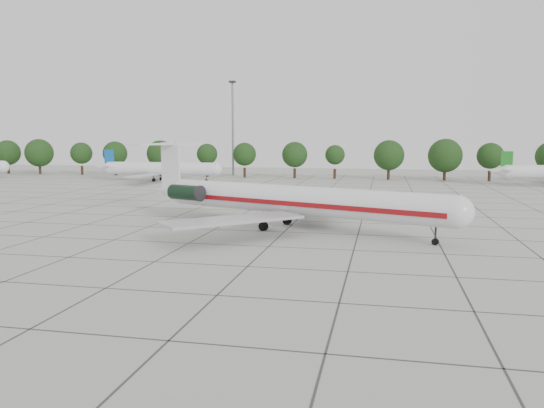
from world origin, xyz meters
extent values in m
plane|color=#AFAFA8|center=(0.00, 0.00, 0.00)|extent=(260.00, 260.00, 0.00)
cube|color=#383838|center=(0.00, 15.00, 0.01)|extent=(170.00, 170.00, 0.02)
cylinder|color=silver|center=(1.19, 9.66, 3.38)|extent=(33.47, 15.72, 3.18)
sphere|color=silver|center=(17.34, 3.28, 3.38)|extent=(3.18, 3.18, 3.18)
cone|color=silver|center=(-17.20, 16.93, 3.38)|extent=(5.66, 4.73, 3.18)
cube|color=maroon|center=(1.78, 11.16, 3.13)|extent=(31.42, 12.46, 0.53)
cube|color=maroon|center=(0.60, 8.16, 3.13)|extent=(31.42, 12.46, 0.53)
cube|color=#B7BABC|center=(2.14, 18.62, 2.07)|extent=(5.30, 14.71, 0.29)
cube|color=#B7BABC|center=(-4.24, 2.47, 2.07)|extent=(13.56, 13.17, 0.29)
cube|color=black|center=(-11.02, 16.82, 3.67)|extent=(2.43, 1.95, 0.24)
cylinder|color=black|center=(-10.77, 17.45, 3.67)|extent=(4.98, 3.41, 1.83)
cube|color=black|center=(-12.62, 12.78, 3.67)|extent=(2.43, 1.95, 0.24)
cylinder|color=black|center=(-12.86, 12.16, 3.67)|extent=(4.98, 3.41, 1.83)
cube|color=silver|center=(-16.75, 16.75, 6.75)|extent=(2.97, 1.39, 5.79)
cube|color=silver|center=(-17.38, 17.00, 9.45)|extent=(6.94, 11.83, 0.21)
cylinder|color=black|center=(15.54, 3.99, 0.92)|extent=(0.25, 0.25, 1.83)
cylinder|color=black|center=(15.54, 3.99, 0.34)|extent=(0.73, 0.50, 0.68)
cylinder|color=black|center=(-0.58, 13.06, 1.25)|extent=(0.30, 0.30, 1.74)
cylinder|color=black|center=(-0.58, 13.06, 0.48)|extent=(1.11, 0.89, 0.96)
cylinder|color=black|center=(-2.42, 8.39, 1.25)|extent=(0.30, 0.30, 1.74)
cylinder|color=black|center=(-2.42, 8.39, 0.48)|extent=(1.11, 0.89, 0.96)
cylinder|color=silver|center=(-41.28, 69.57, 3.00)|extent=(27.20, 3.00, 3.00)
cube|color=#B7BABC|center=(-42.28, 69.57, 1.80)|extent=(3.50, 27.20, 0.25)
cube|color=#0C529E|center=(-54.72, 69.57, 5.60)|extent=(2.40, 0.25, 3.60)
cylinder|color=black|center=(-42.28, 71.77, 0.40)|extent=(0.80, 0.45, 0.80)
cylinder|color=black|center=(-42.28, 67.37, 0.40)|extent=(0.80, 0.45, 0.80)
cube|color=#186F1C|center=(36.33, 73.52, 5.60)|extent=(2.40, 0.25, 3.60)
cylinder|color=#332114|center=(-95.02, 85.00, 1.25)|extent=(0.70, 0.70, 2.50)
sphere|color=black|center=(-95.02, 85.00, 6.00)|extent=(7.14, 7.14, 7.14)
cylinder|color=#332114|center=(-84.83, 85.00, 1.25)|extent=(0.70, 0.70, 2.50)
sphere|color=black|center=(-84.83, 85.00, 6.00)|extent=(7.79, 7.79, 7.79)
cylinder|color=#332114|center=(-71.64, 85.00, 1.25)|extent=(0.70, 0.70, 2.50)
sphere|color=black|center=(-71.64, 85.00, 6.00)|extent=(5.94, 5.94, 5.94)
cylinder|color=#332114|center=(-61.45, 85.00, 1.25)|extent=(0.70, 0.70, 2.50)
sphere|color=black|center=(-61.45, 85.00, 6.00)|extent=(6.57, 6.57, 6.57)
cylinder|color=#332114|center=(-48.26, 85.00, 1.25)|extent=(0.70, 0.70, 2.50)
sphere|color=black|center=(-48.26, 85.00, 6.00)|extent=(7.15, 7.15, 7.15)
cylinder|color=#332114|center=(-35.07, 85.00, 1.25)|extent=(0.70, 0.70, 2.50)
sphere|color=black|center=(-35.07, 85.00, 6.00)|extent=(5.43, 5.43, 5.43)
cylinder|color=#332114|center=(-24.88, 85.00, 1.25)|extent=(0.70, 0.70, 2.50)
sphere|color=black|center=(-24.88, 85.00, 6.00)|extent=(5.99, 5.99, 5.99)
cylinder|color=#332114|center=(-11.69, 85.00, 1.25)|extent=(0.70, 0.70, 2.50)
sphere|color=black|center=(-11.69, 85.00, 6.00)|extent=(6.50, 6.50, 6.50)
cylinder|color=#332114|center=(-1.50, 85.00, 1.25)|extent=(0.70, 0.70, 2.50)
sphere|color=black|center=(-1.50, 85.00, 6.00)|extent=(4.93, 4.93, 4.93)
cylinder|color=#332114|center=(11.69, 85.00, 1.25)|extent=(0.70, 0.70, 2.50)
sphere|color=black|center=(11.69, 85.00, 6.00)|extent=(7.40, 7.40, 7.40)
cylinder|color=#332114|center=(24.88, 85.00, 1.25)|extent=(0.70, 0.70, 2.50)
sphere|color=black|center=(24.88, 85.00, 6.00)|extent=(8.08, 8.08, 8.08)
cylinder|color=#332114|center=(35.07, 85.00, 1.25)|extent=(0.70, 0.70, 2.50)
sphere|color=black|center=(35.07, 85.00, 6.00)|extent=(6.17, 6.17, 6.17)
cylinder|color=slate|center=(-30.00, 92.00, 12.50)|extent=(0.56, 0.56, 25.00)
cube|color=black|center=(-30.00, 92.00, 25.20)|extent=(1.60, 1.60, 0.50)
camera|label=1|loc=(10.50, -48.24, 10.29)|focal=35.00mm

